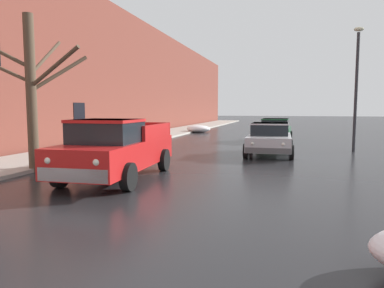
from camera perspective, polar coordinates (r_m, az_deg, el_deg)
left_sidewalk_slab at (r=20.24m, az=-12.95°, el=-0.10°), size 3.29×80.00×0.12m
brick_townhouse_facade at (r=21.38m, az=-18.42°, el=11.93°), size 0.63×80.00×8.96m
snow_bank_near_corner_left at (r=30.51m, az=1.05°, el=2.41°), size 2.02×1.48×0.62m
snow_bank_mid_block_left at (r=14.29m, az=-13.54°, el=-1.01°), size 2.09×1.13×0.87m
bare_tree_second_along_sidewalk at (r=12.67m, az=-24.18°, el=8.27°), size 4.01×2.42×5.02m
pickup_truck_red_approaching_near_lane at (r=10.61m, az=-12.01°, el=-0.78°), size 2.30×5.14×1.76m
sedan_silver_parked_kerbside_close at (r=16.05m, az=12.28°, el=0.91°), size 2.06×3.89×1.42m
sedan_green_parked_kerbside_mid at (r=22.78m, az=13.13°, el=2.28°), size 2.10×4.07×1.42m
street_lamp_post at (r=18.55m, az=24.76°, el=8.86°), size 0.44×0.24×5.78m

